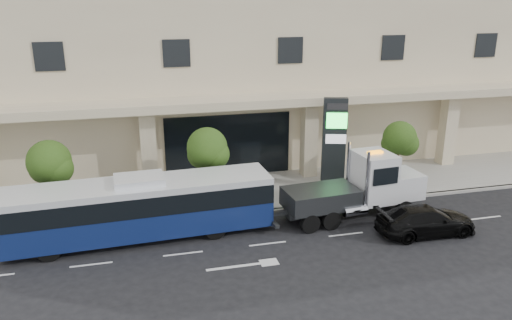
{
  "coord_description": "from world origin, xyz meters",
  "views": [
    {
      "loc": [
        -5.7,
        -21.95,
        11.12
      ],
      "look_at": [
        0.31,
        2.0,
        3.05
      ],
      "focal_mm": 35.0,
      "sensor_mm": 36.0,
      "label": 1
    }
  ],
  "objects": [
    {
      "name": "signage_pylon",
      "position": [
        5.63,
        4.31,
        2.94
      ],
      "size": [
        1.45,
        0.88,
        5.49
      ],
      "rotation": [
        0.0,
        0.0,
        -0.3
      ],
      "color": "black",
      "rests_on": "sidewalk"
    },
    {
      "name": "curb",
      "position": [
        0.0,
        2.0,
        0.07
      ],
      "size": [
        120.0,
        0.3,
        0.15
      ],
      "primitive_type": "cube",
      "color": "gray",
      "rests_on": "ground"
    },
    {
      "name": "city_bus",
      "position": [
        -5.69,
        0.59,
        1.61
      ],
      "size": [
        12.6,
        3.19,
        3.17
      ],
      "rotation": [
        0.0,
        0.0,
        0.05
      ],
      "color": "black",
      "rests_on": "ground"
    },
    {
      "name": "tow_truck",
      "position": [
        5.51,
        0.33,
        1.6
      ],
      "size": [
        8.6,
        2.7,
        3.9
      ],
      "rotation": [
        0.0,
        0.0,
        0.08
      ],
      "color": "#2D3033",
      "rests_on": "ground"
    },
    {
      "name": "tree_mid",
      "position": [
        -1.97,
        3.59,
        3.26
      ],
      "size": [
        2.28,
        2.2,
        4.38
      ],
      "color": "#422B19",
      "rests_on": "sidewalk"
    },
    {
      "name": "ground",
      "position": [
        0.0,
        0.0,
        0.0
      ],
      "size": [
        120.0,
        120.0,
        0.0
      ],
      "primitive_type": "plane",
      "color": "black",
      "rests_on": "ground"
    },
    {
      "name": "sidewalk",
      "position": [
        0.0,
        5.0,
        0.07
      ],
      "size": [
        120.0,
        6.0,
        0.15
      ],
      "primitive_type": "cube",
      "color": "gray",
      "rests_on": "ground"
    },
    {
      "name": "tree_left",
      "position": [
        -9.97,
        3.59,
        3.11
      ],
      "size": [
        2.27,
        2.2,
        4.22
      ],
      "color": "#422B19",
      "rests_on": "sidewalk"
    },
    {
      "name": "tree_right",
      "position": [
        9.53,
        3.59,
        3.04
      ],
      "size": [
        2.1,
        2.0,
        4.04
      ],
      "color": "#422B19",
      "rests_on": "sidewalk"
    },
    {
      "name": "black_sedan",
      "position": [
        7.81,
        -2.35,
        0.72
      ],
      "size": [
        5.0,
        2.11,
        1.44
      ],
      "primitive_type": "imported",
      "rotation": [
        0.0,
        0.0,
        1.55
      ],
      "color": "black",
      "rests_on": "ground"
    },
    {
      "name": "convention_center",
      "position": [
        -0.0,
        15.42,
        9.97
      ],
      "size": [
        60.0,
        17.6,
        20.0
      ],
      "color": "#C4B393",
      "rests_on": "ground"
    }
  ]
}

